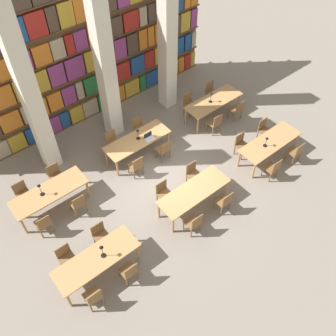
{
  "coord_description": "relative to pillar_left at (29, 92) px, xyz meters",
  "views": [
    {
      "loc": [
        -4.87,
        -6.13,
        9.62
      ],
      "look_at": [
        0.0,
        -0.14,
        0.68
      ],
      "focal_mm": 40.0,
      "sensor_mm": 36.0,
      "label": 1
    }
  ],
  "objects": [
    {
      "name": "chair_22",
      "position": [
        6.49,
        -2.39,
        -2.54
      ],
      "size": [
        0.42,
        0.4,
        0.86
      ],
      "color": "brown",
      "rests_on": "ground_plane"
    },
    {
      "name": "pillar_center",
      "position": [
        2.54,
        0.0,
        0.0
      ],
      "size": [
        0.5,
        0.5,
        6.0
      ],
      "color": "silver",
      "rests_on": "ground_plane"
    },
    {
      "name": "chair_6",
      "position": [
        3.14,
        -5.09,
        -2.54
      ],
      "size": [
        0.42,
        0.4,
        0.86
      ],
      "color": "brown",
      "rests_on": "ground_plane"
    },
    {
      "name": "desk_lamp_4",
      "position": [
        5.77,
        -1.68,
        -1.95
      ],
      "size": [
        0.14,
        0.14,
        0.43
      ],
      "color": "black",
      "rests_on": "reading_table_5"
    },
    {
      "name": "chair_9",
      "position": [
        5.3,
        -3.76,
        -2.54
      ],
      "size": [
        0.42,
        0.4,
        0.86
      ],
      "rotation": [
        0.0,
        0.0,
        3.14
      ],
      "color": "brown",
      "rests_on": "ground_plane"
    },
    {
      "name": "desk_lamp_3",
      "position": [
        2.56,
        -1.55,
        -1.96
      ],
      "size": [
        0.14,
        0.14,
        0.42
      ],
      "color": "black",
      "rests_on": "reading_table_4"
    },
    {
      "name": "chair_7",
      "position": [
        3.14,
        -3.7,
        -2.54
      ],
      "size": [
        0.42,
        0.4,
        0.86
      ],
      "rotation": [
        0.0,
        0.0,
        3.14
      ],
      "color": "brown",
      "rests_on": "ground_plane"
    },
    {
      "name": "ground_plane",
      "position": [
        2.54,
        -3.02,
        -3.0
      ],
      "size": [
        40.0,
        40.0,
        0.0
      ],
      "primitive_type": "plane",
      "color": "gray"
    },
    {
      "name": "reading_table_3",
      "position": [
        -0.84,
        -1.69,
        -2.32
      ],
      "size": [
        2.31,
        0.82,
        0.76
      ],
      "color": "tan",
      "rests_on": "ground_plane"
    },
    {
      "name": "chair_8",
      "position": [
        5.3,
        -5.15,
        -2.54
      ],
      "size": [
        0.42,
        0.4,
        0.86
      ],
      "color": "brown",
      "rests_on": "ground_plane"
    },
    {
      "name": "chair_5",
      "position": [
        1.93,
        -3.7,
        -2.54
      ],
      "size": [
        0.42,
        0.4,
        0.86
      ],
      "rotation": [
        0.0,
        0.0,
        3.14
      ],
      "color": "brown",
      "rests_on": "ground_plane"
    },
    {
      "name": "chair_3",
      "position": [
        -0.37,
        -3.74,
        -2.54
      ],
      "size": [
        0.42,
        0.4,
        0.86
      ],
      "rotation": [
        0.0,
        0.0,
        3.14
      ],
      "color": "brown",
      "rests_on": "ground_plane"
    },
    {
      "name": "chair_21",
      "position": [
        5.35,
        -1.0,
        -2.54
      ],
      "size": [
        0.42,
        0.4,
        0.86
      ],
      "rotation": [
        0.0,
        0.0,
        3.14
      ],
      "color": "brown",
      "rests_on": "ground_plane"
    },
    {
      "name": "chair_0",
      "position": [
        -1.46,
        -5.14,
        -2.54
      ],
      "size": [
        0.42,
        0.4,
        0.86
      ],
      "color": "brown",
      "rests_on": "ground_plane"
    },
    {
      "name": "pillar_left",
      "position": [
        0.0,
        0.0,
        0.0
      ],
      "size": [
        0.5,
        0.5,
        6.0
      ],
      "color": "silver",
      "rests_on": "ground_plane"
    },
    {
      "name": "laptop",
      "position": [
        2.84,
        -1.79,
        -2.2
      ],
      "size": [
        0.32,
        0.22,
        0.21
      ],
      "color": "silver",
      "rests_on": "reading_table_4"
    },
    {
      "name": "chair_20",
      "position": [
        5.35,
        -2.39,
        -2.54
      ],
      "size": [
        0.42,
        0.4,
        0.86
      ],
      "color": "brown",
      "rests_on": "ground_plane"
    },
    {
      "name": "reading_table_0",
      "position": [
        -0.91,
        -4.44,
        -2.32
      ],
      "size": [
        2.31,
        0.82,
        0.76
      ],
      "color": "tan",
      "rests_on": "ground_plane"
    },
    {
      "name": "chair_11",
      "position": [
        6.46,
        -3.76,
        -2.54
      ],
      "size": [
        0.42,
        0.4,
        0.86
      ],
      "rotation": [
        0.0,
        0.0,
        3.14
      ],
      "color": "brown",
      "rests_on": "ground_plane"
    },
    {
      "name": "chair_23",
      "position": [
        6.49,
        -1.0,
        -2.54
      ],
      "size": [
        0.42,
        0.4,
        0.86
      ],
      "rotation": [
        0.0,
        0.0,
        3.14
      ],
      "color": "brown",
      "rests_on": "ground_plane"
    },
    {
      "name": "chair_14",
      "position": [
        -0.31,
        -2.39,
        -2.54
      ],
      "size": [
        0.42,
        0.4,
        0.86
      ],
      "color": "brown",
      "rests_on": "ground_plane"
    },
    {
      "name": "chair_17",
      "position": [
        1.93,
        -0.87,
        -2.54
      ],
      "size": [
        0.42,
        0.4,
        0.86
      ],
      "rotation": [
        0.0,
        0.0,
        3.14
      ],
      "color": "brown",
      "rests_on": "ground_plane"
    },
    {
      "name": "chair_2",
      "position": [
        -0.37,
        -5.14,
        -2.54
      ],
      "size": [
        0.42,
        0.4,
        0.86
      ],
      "color": "brown",
      "rests_on": "ground_plane"
    },
    {
      "name": "chair_16",
      "position": [
        1.93,
        -2.27,
        -2.54
      ],
      "size": [
        0.42,
        0.4,
        0.86
      ],
      "color": "brown",
      "rests_on": "ground_plane"
    },
    {
      "name": "chair_10",
      "position": [
        6.46,
        -5.15,
        -2.54
      ],
      "size": [
        0.42,
        0.4,
        0.86
      ],
      "color": "brown",
      "rests_on": "ground_plane"
    },
    {
      "name": "chair_12",
      "position": [
        -1.44,
        -2.39,
        -2.54
      ],
      "size": [
        0.42,
        0.4,
        0.86
      ],
      "color": "brown",
      "rests_on": "ground_plane"
    },
    {
      "name": "chair_4",
      "position": [
        1.93,
        -5.09,
        -2.54
      ],
      "size": [
        0.42,
        0.4,
        0.86
      ],
      "color": "brown",
      "rests_on": "ground_plane"
    },
    {
      "name": "chair_1",
      "position": [
        -1.46,
        -3.74,
        -2.54
      ],
      "size": [
        0.42,
        0.4,
        0.86
      ],
      "rotation": [
        0.0,
        0.0,
        3.14
      ],
      "color": "brown",
      "rests_on": "ground_plane"
    },
    {
      "name": "chair_15",
      "position": [
        -0.31,
        -1.0,
        -2.54
      ],
      "size": [
        0.42,
        0.4,
        0.86
      ],
      "rotation": [
        0.0,
        0.0,
        3.14
      ],
      "color": "brown",
      "rests_on": "ground_plane"
    },
    {
      "name": "chair_18",
      "position": [
        3.08,
        -2.27,
        -2.54
      ],
      "size": [
        0.42,
        0.4,
        0.86
      ],
      "color": "brown",
      "rests_on": "ground_plane"
    },
    {
      "name": "chair_13",
      "position": [
        -1.44,
        -1.0,
        -2.54
      ],
      "size": [
        0.42,
        0.4,
        0.86
      ],
      "rotation": [
        0.0,
        0.0,
        3.14
      ],
      "color": "brown",
      "rests_on": "ground_plane"
    },
    {
      "name": "bookshelf_bank",
      "position": [
        2.54,
        1.36,
        -0.25
      ],
      "size": [
        10.29,
        0.35,
        5.5
      ],
      "color": "brown",
      "rests_on": "ground_plane"
    },
    {
      "name": "chair_19",
      "position": [
        3.08,
        -0.87,
        -2.54
      ],
      "size": [
        0.42,
        0.4,
        0.86
      ],
      "rotation": [
        0.0,
        0.0,
        3.14
      ],
      "color": "brown",
      "rests_on": "ground_plane"
    },
    {
      "name": "reading_table_2",
      "position": [
        5.89,
        -4.45,
        -2.32
      ],
      "size": [
        2.31,
        0.82,
        0.76
      ],
      "color": "tan",
      "rests_on": "ground_plane"
    },
    {
      "name": "desk_lamp_1",
      "position": [
        5.6,
        -4.47,
        -1.98
      ],
      "size": [
        0.14,
        0.14,
        0.4
      ],
      "color": "black",
      "rests_on": "reading_table_2"
    },
    {
      "name": "reading_table_1",
      "position": [
        2.53,
        -4.39,
        -2.32
      ],
      "size": [
        2.31,
        0.82,
        0.76
      ],
      "color": "tan",
      "rests_on": "ground_plane"
    },
    {
      "name": "pillar_right",
      "position": [
        5.08,
        0.0,
        0.0
      ],
      "size": [
        0.5,
        0.5,
        6.0
      ],
      "color": "silver",
      "rests_on": "ground_plane"
    },
    {
      "name": "desk_lamp_2",
      "position": [
        -1.03,
        -1.66,
        -1.92
      ],
      "size": [
        0.14,
        0.14,
        0.48
      ],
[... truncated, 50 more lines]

